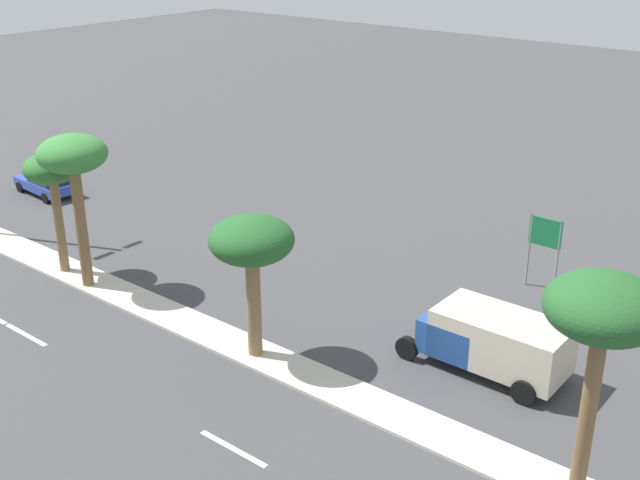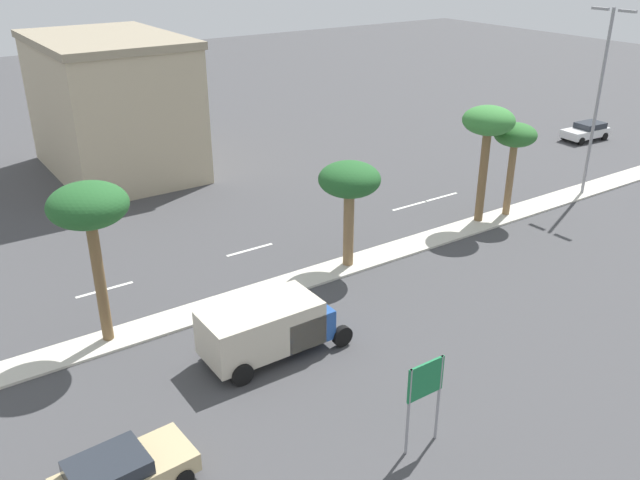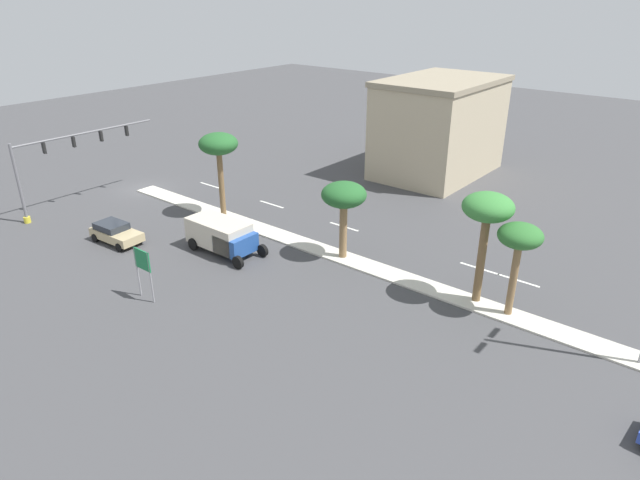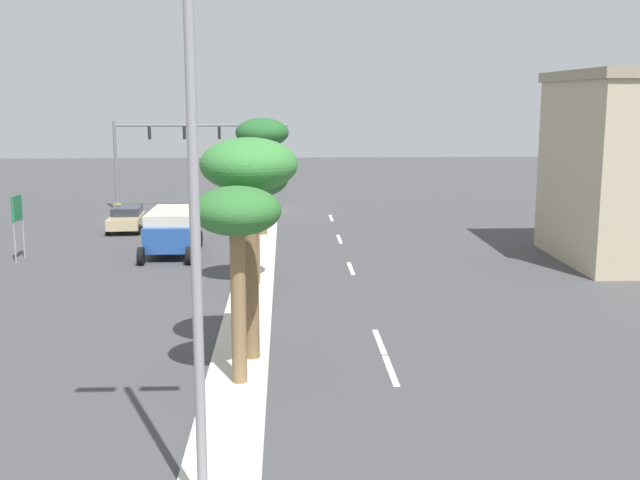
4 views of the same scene
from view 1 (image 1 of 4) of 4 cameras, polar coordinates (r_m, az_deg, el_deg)
The scene contains 11 objects.
ground_plane at distance 32.98m, azimuth -9.64°, elevation -5.96°, with size 160.00×160.00×0.00m, color #424244.
median_curb at distance 38.67m, azimuth -17.50°, elevation -2.18°, with size 1.80×70.66×0.12m, color beige.
lane_stripe_front at distance 25.82m, azimuth -6.28°, elevation -14.71°, with size 0.20×2.80×0.01m, color silver.
lane_stripe_rear at distance 33.83m, azimuth -20.45°, elevation -6.39°, with size 0.20×2.80×0.01m, color silver.
directional_road_sign at distance 35.80m, azimuth 15.88°, elevation 0.06°, with size 0.10×1.47×3.35m.
palm_tree_front at distance 21.77m, azimuth 19.72°, elevation -5.06°, with size 3.15×3.15×6.94m.
palm_tree_outboard at distance 28.36m, azimuth -4.94°, elevation -0.31°, with size 3.10×3.10×5.50m.
palm_tree_center at distance 35.00m, azimuth -17.36°, elevation 5.51°, with size 2.96×2.96×6.88m.
palm_tree_far at distance 37.16m, azimuth -18.73°, elevation 4.59°, with size 2.49×2.49×5.65m.
sedan_blue_mid at distance 49.60m, azimuth -19.01°, elevation 3.93°, with size 2.33×4.30×1.35m.
box_truck at distance 29.49m, azimuth 12.12°, elevation -6.98°, with size 2.66×6.00×2.31m.
Camera 1 is at (-18.81, 5.35, 15.62)m, focal length 44.44 mm.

